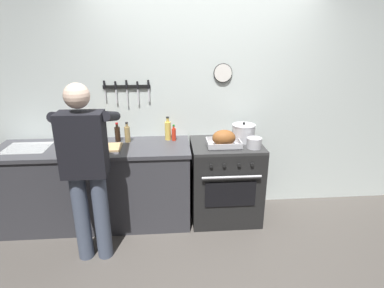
{
  "coord_description": "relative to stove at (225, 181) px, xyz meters",
  "views": [
    {
      "loc": [
        -0.4,
        -2.16,
        2.03
      ],
      "look_at": [
        -0.17,
        0.85,
        0.95
      ],
      "focal_mm": 29.21,
      "sensor_mm": 36.0,
      "label": 1
    }
  ],
  "objects": [
    {
      "name": "bottle_soy_sauce",
      "position": [
        -1.18,
        0.16,
        0.54
      ],
      "size": [
        0.06,
        0.06,
        0.21
      ],
      "color": "black",
      "rests_on": "counter_block"
    },
    {
      "name": "stock_pot",
      "position": [
        0.2,
        0.07,
        0.54
      ],
      "size": [
        0.26,
        0.26,
        0.22
      ],
      "color": "#B7B7BC",
      "rests_on": "stove"
    },
    {
      "name": "bottle_hot_sauce",
      "position": [
        -0.57,
        0.14,
        0.52
      ],
      "size": [
        0.05,
        0.05,
        0.18
      ],
      "color": "red",
      "rests_on": "counter_block"
    },
    {
      "name": "ground_plane",
      "position": [
        -0.22,
        -0.99,
        -0.45
      ],
      "size": [
        8.0,
        8.0,
        0.0
      ],
      "primitive_type": "plane",
      "color": "#4C4742"
    },
    {
      "name": "cutting_board",
      "position": [
        -1.3,
        -0.06,
        0.46
      ],
      "size": [
        0.36,
        0.24,
        0.02
      ],
      "primitive_type": "cube",
      "color": "tan",
      "rests_on": "counter_block"
    },
    {
      "name": "bottle_vinegar",
      "position": [
        -1.07,
        0.14,
        0.54
      ],
      "size": [
        0.06,
        0.06,
        0.22
      ],
      "color": "#997F4C",
      "rests_on": "counter_block"
    },
    {
      "name": "wall_back",
      "position": [
        -0.22,
        0.36,
        0.85
      ],
      "size": [
        6.0,
        0.13,
        2.6
      ],
      "color": "silver",
      "rests_on": "ground"
    },
    {
      "name": "counter_block",
      "position": [
        -1.43,
        0.0,
        0.01
      ],
      "size": [
        2.03,
        0.65,
        0.9
      ],
      "color": "#38383D",
      "rests_on": "ground"
    },
    {
      "name": "bottle_olive_oil",
      "position": [
        -1.46,
        0.05,
        0.57
      ],
      "size": [
        0.07,
        0.07,
        0.29
      ],
      "color": "#385623",
      "rests_on": "counter_block"
    },
    {
      "name": "bottle_wine_red",
      "position": [
        -1.61,
        0.16,
        0.57
      ],
      "size": [
        0.08,
        0.08,
        0.3
      ],
      "color": "#47141E",
      "rests_on": "counter_block"
    },
    {
      "name": "saucepan",
      "position": [
        0.26,
        -0.15,
        0.5
      ],
      "size": [
        0.16,
        0.16,
        0.11
      ],
      "color": "#B7B7BC",
      "rests_on": "stove"
    },
    {
      "name": "stove",
      "position": [
        0.0,
        0.0,
        0.0
      ],
      "size": [
        0.76,
        0.67,
        0.9
      ],
      "color": "black",
      "rests_on": "ground"
    },
    {
      "name": "roasting_pan",
      "position": [
        -0.05,
        -0.09,
        0.53
      ],
      "size": [
        0.35,
        0.26,
        0.18
      ],
      "color": "#B7B7BC",
      "rests_on": "stove"
    },
    {
      "name": "person_cook",
      "position": [
        -1.35,
        -0.58,
        0.5
      ],
      "size": [
        0.51,
        0.63,
        1.66
      ],
      "rotation": [
        0.0,
        0.0,
        1.48
      ],
      "color": "#4C566B",
      "rests_on": "ground"
    },
    {
      "name": "bottle_cooking_oil",
      "position": [
        -0.63,
        0.18,
        0.56
      ],
      "size": [
        0.07,
        0.07,
        0.26
      ],
      "color": "gold",
      "rests_on": "counter_block"
    }
  ]
}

